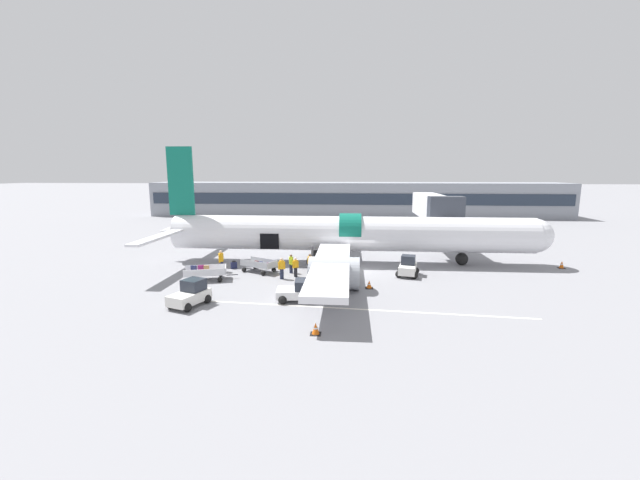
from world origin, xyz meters
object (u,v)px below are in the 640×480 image
ground_crew_supervisor (310,263)px  ground_crew_loader_b (296,267)px  baggage_cart_loading (260,266)px  airplane (344,235)px  baggage_cart_queued (206,273)px  ground_crew_loader_a (291,263)px  suitcase_on_tarmac_upright (234,265)px  baggage_tug_rear (299,291)px  baggage_tug_mid (408,267)px  ground_crew_helper (282,268)px  baggage_tug_lead (190,295)px  ground_crew_driver (221,260)px

ground_crew_supervisor → ground_crew_loader_b: bearing=-130.9°
baggage_cart_loading → ground_crew_loader_b: size_ratio=2.40×
airplane → baggage_cart_queued: airplane is taller
ground_crew_loader_a → ground_crew_loader_b: (0.54, -1.14, -0.00)m
ground_crew_loader_b → suitcase_on_tarmac_upright: bearing=158.9°
baggage_tug_rear → baggage_cart_loading: size_ratio=0.78×
ground_crew_loader_b → ground_crew_supervisor: ground_crew_supervisor is taller
ground_crew_loader_a → suitcase_on_tarmac_upright: (-5.24, 1.10, -0.54)m
baggage_tug_mid → ground_crew_loader_a: 9.65m
ground_crew_loader_b → ground_crew_helper: ground_crew_helper is taller
baggage_tug_mid → baggage_tug_rear: bearing=-139.2°
baggage_tug_lead → ground_crew_supervisor: ground_crew_supervisor is taller
baggage_cart_queued → ground_crew_driver: bearing=82.4°
ground_crew_supervisor → baggage_tug_lead: bearing=-128.2°
baggage_cart_queued → baggage_tug_rear: bearing=-28.5°
airplane → baggage_cart_loading: airplane is taller
baggage_tug_lead → ground_crew_loader_a: baggage_tug_lead is taller
baggage_tug_mid → ground_crew_loader_b: 9.18m
baggage_tug_rear → baggage_tug_mid: bearing=40.8°
baggage_tug_mid → ground_crew_supervisor: 8.08m
ground_crew_driver → suitcase_on_tarmac_upright: ground_crew_driver is taller
ground_crew_supervisor → ground_crew_helper: (-2.03, -1.95, 0.03)m
ground_crew_loader_a → suitcase_on_tarmac_upright: size_ratio=2.30×
baggage_tug_rear → ground_crew_driver: 10.32m
ground_crew_helper → baggage_tug_lead: bearing=-125.5°
baggage_cart_loading → ground_crew_supervisor: size_ratio=2.29×
airplane → suitcase_on_tarmac_upright: size_ratio=52.16×
baggage_tug_lead → ground_crew_loader_a: size_ratio=1.91×
ground_crew_driver → suitcase_on_tarmac_upright: bearing=55.8°
airplane → ground_crew_helper: (-4.81, -5.96, -1.73)m
ground_crew_loader_b → baggage_cart_queued: bearing=-167.5°
baggage_cart_queued → ground_crew_helper: size_ratio=2.43×
ground_crew_driver → ground_crew_supervisor: bearing=0.4°
baggage_tug_rear → baggage_tug_lead: bearing=-167.3°
baggage_cart_loading → airplane: bearing=29.7°
baggage_tug_lead → baggage_cart_loading: bearing=73.7°
airplane → ground_crew_helper: size_ratio=21.07×
baggage_tug_mid → suitcase_on_tarmac_upright: 14.94m
baggage_tug_lead → baggage_cart_queued: (-1.18, 5.84, -0.13)m
baggage_cart_queued → ground_crew_helper: ground_crew_helper is taller
baggage_tug_lead → ground_crew_driver: ground_crew_driver is taller
baggage_tug_mid → baggage_cart_loading: 12.32m
suitcase_on_tarmac_upright → baggage_cart_queued: bearing=-106.3°
baggage_tug_mid → baggage_tug_rear: baggage_tug_mid is taller
airplane → baggage_tug_rear: airplane is taller
ground_crew_helper → baggage_cart_loading: bearing=138.5°
baggage_tug_rear → suitcase_on_tarmac_upright: (-6.85, 8.08, -0.31)m
baggage_cart_loading → baggage_cart_queued: baggage_cart_queued is taller
baggage_tug_lead → ground_crew_driver: size_ratio=1.64×
airplane → baggage_tug_lead: 15.88m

